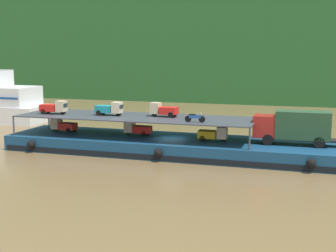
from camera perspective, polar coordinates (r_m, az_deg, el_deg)
The scene contains 11 objects.
ground_plane at distance 46.82m, azimuth 0.41°, elevation -3.29°, with size 400.00×400.00×0.00m, color brown.
cargo_barge at distance 46.64m, azimuth 0.40°, elevation -2.39°, with size 33.09×8.17×1.50m.
covered_lorry at distance 44.62m, azimuth 14.88°, elevation -0.02°, with size 7.87×2.36×3.10m.
cargo_rack at distance 47.47m, azimuth -3.97°, elevation 1.08°, with size 23.89×6.74×2.00m.
mini_truck_lower_stern at distance 51.34m, azimuth -12.44°, elevation 0.07°, with size 2.79×1.29×1.38m.
mini_truck_lower_aft at distance 48.17m, azimuth -3.70°, elevation -0.31°, with size 2.78×1.27×1.38m.
mini_truck_lower_mid at distance 45.19m, azimuth 5.46°, elevation -0.94°, with size 2.77×1.25×1.38m.
mini_truck_upper_stern at distance 50.59m, azimuth -13.51°, elevation 2.19°, with size 2.79×1.29×1.38m.
mini_truck_upper_mid at distance 48.44m, azimuth -7.03°, elevation 2.09°, with size 2.75×1.21×1.38m.
mini_truck_upper_fore at distance 47.10m, azimuth -0.55°, elevation 1.96°, with size 2.79×1.29×1.38m.
motorcycle_upper_port at distance 43.45m, azimuth 3.23°, elevation 1.01°, with size 1.90×0.55×0.87m.
Camera 1 is at (13.52, -43.72, 9.90)m, focal length 50.84 mm.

